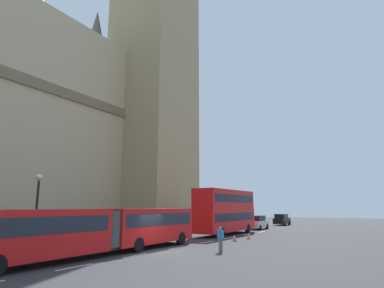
{
  "coord_description": "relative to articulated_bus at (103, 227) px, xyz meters",
  "views": [
    {
      "loc": [
        -18.42,
        -14.22,
        3.04
      ],
      "look_at": [
        10.09,
        3.55,
        9.67
      ],
      "focal_mm": 29.83,
      "sensor_mm": 36.0,
      "label": 1
    }
  ],
  "objects": [
    {
      "name": "pedestrian_near_cones",
      "position": [
        5.24,
        -5.85,
        -0.83
      ],
      "size": [
        0.36,
        0.43,
        1.69
      ],
      "color": "#726651",
      "rests_on": "ground_plane"
    },
    {
      "name": "traffic_cone_middle",
      "position": [
        14.74,
        -4.04,
        -1.46
      ],
      "size": [
        0.36,
        0.36,
        0.58
      ],
      "color": "black",
      "rests_on": "ground_plane"
    },
    {
      "name": "lane_centre_marking",
      "position": [
        5.52,
        -1.99,
        -1.74
      ],
      "size": [
        39.0,
        0.16,
        0.01
      ],
      "color": "silver",
      "rests_on": "ground_plane"
    },
    {
      "name": "ground_plane",
      "position": [
        3.32,
        -1.99,
        -1.75
      ],
      "size": [
        160.0,
        160.0,
        0.0
      ],
      "primitive_type": "plane",
      "color": "#333335"
    },
    {
      "name": "traffic_cone_west",
      "position": [
        12.13,
        -3.75,
        -1.46
      ],
      "size": [
        0.36,
        0.36,
        0.58
      ],
      "color": "black",
      "rests_on": "ground_plane"
    },
    {
      "name": "sedan_trailing",
      "position": [
        39.96,
        0.15,
        -0.83
      ],
      "size": [
        4.4,
        1.86,
        1.85
      ],
      "color": "black",
      "rests_on": "ground_plane"
    },
    {
      "name": "articulated_bus",
      "position": [
        0.0,
        0.0,
        0.0
      ],
      "size": [
        17.8,
        2.54,
        2.9
      ],
      "color": "red",
      "rests_on": "ground_plane"
    },
    {
      "name": "sedan_lead",
      "position": [
        28.18,
        0.07,
        -0.83
      ],
      "size": [
        4.4,
        1.86,
        1.85
      ],
      "color": "#B7B7BC",
      "rests_on": "ground_plane"
    },
    {
      "name": "street_lamp",
      "position": [
        -1.93,
        4.51,
        1.31
      ],
      "size": [
        0.44,
        0.44,
        5.27
      ],
      "color": "black",
      "rests_on": "ground_plane"
    },
    {
      "name": "double_decker_bus",
      "position": [
        18.17,
        0.0,
        0.96
      ],
      "size": [
        10.98,
        2.54,
        4.9
      ],
      "color": "red",
      "rests_on": "ground_plane"
    }
  ]
}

